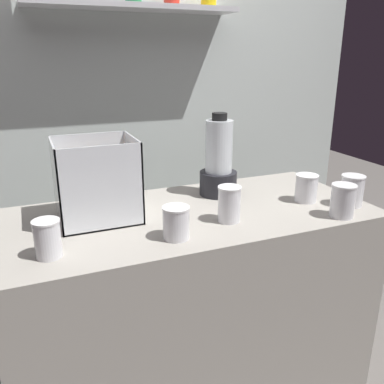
{
  "coord_description": "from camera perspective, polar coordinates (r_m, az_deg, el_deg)",
  "views": [
    {
      "loc": [
        -0.55,
        -1.34,
        1.47
      ],
      "look_at": [
        0.0,
        0.0,
        0.98
      ],
      "focal_mm": 37.94,
      "sensor_mm": 36.0,
      "label": 1
    }
  ],
  "objects": [
    {
      "name": "juice_cup_pomegranate_far_left",
      "position": [
        1.27,
        -19.61,
        -6.48
      ],
      "size": [
        0.08,
        0.08,
        0.12
      ],
      "color": "white",
      "rests_on": "counter"
    },
    {
      "name": "juice_cup_beet_left",
      "position": [
        1.32,
        -2.25,
        -4.54
      ],
      "size": [
        0.09,
        0.09,
        0.11
      ],
      "color": "white",
      "rests_on": "counter"
    },
    {
      "name": "juice_cup_orange_rightmost",
      "position": [
        1.73,
        21.54,
        -0.07
      ],
      "size": [
        0.09,
        0.09,
        0.12
      ],
      "color": "white",
      "rests_on": "counter"
    },
    {
      "name": "juice_cup_carrot_far_right",
      "position": [
        1.59,
        20.38,
        -1.45
      ],
      "size": [
        0.09,
        0.09,
        0.12
      ],
      "color": "white",
      "rests_on": "counter"
    },
    {
      "name": "blender_pitcher",
      "position": [
        1.72,
        3.75,
        4.04
      ],
      "size": [
        0.16,
        0.16,
        0.35
      ],
      "color": "black",
      "rests_on": "counter"
    },
    {
      "name": "counter",
      "position": [
        1.77,
        0.0,
        -16.46
      ],
      "size": [
        1.4,
        0.64,
        0.9
      ],
      "primitive_type": "cube",
      "color": "#9E998E",
      "rests_on": "ground_plane"
    },
    {
      "name": "juice_cup_mango_right",
      "position": [
        1.72,
        15.74,
        0.3
      ],
      "size": [
        0.09,
        0.09,
        0.11
      ],
      "color": "white",
      "rests_on": "counter"
    },
    {
      "name": "carrot_display_bin",
      "position": [
        1.5,
        -13.22,
        -0.38
      ],
      "size": [
        0.28,
        0.24,
        0.3
      ],
      "color": "white",
      "rests_on": "counter"
    },
    {
      "name": "juice_cup_mango_middle",
      "position": [
        1.46,
        5.25,
        -1.95
      ],
      "size": [
        0.08,
        0.08,
        0.13
      ],
      "color": "white",
      "rests_on": "counter"
    },
    {
      "name": "back_wall_unit",
      "position": [
        2.18,
        -7.96,
        13.18
      ],
      "size": [
        2.6,
        0.24,
        2.5
      ],
      "color": "silver",
      "rests_on": "ground_plane"
    }
  ]
}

